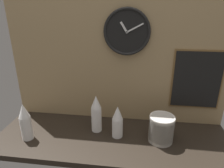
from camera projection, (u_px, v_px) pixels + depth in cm
name	position (u px, v px, depth cm)	size (l,w,h in cm)	color
ground_plane	(112.00, 139.00, 139.09)	(160.00, 56.00, 4.00)	black
wall_tiled_back	(117.00, 53.00, 143.80)	(160.00, 3.00, 105.00)	tan
cup_stack_center	(96.00, 113.00, 140.53)	(7.40, 7.40, 27.41)	white
cup_stack_center_right	(117.00, 122.00, 134.69)	(7.40, 7.40, 22.95)	white
cup_stack_far_left	(25.00, 122.00, 131.69)	(7.40, 7.40, 25.92)	white
bowl_stack_right	(161.00, 128.00, 131.00)	(16.60, 16.60, 18.35)	beige
wall_clock	(127.00, 32.00, 134.52)	(32.03, 2.70, 32.03)	black
menu_board	(197.00, 80.00, 140.95)	(34.91, 1.32, 43.27)	olive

